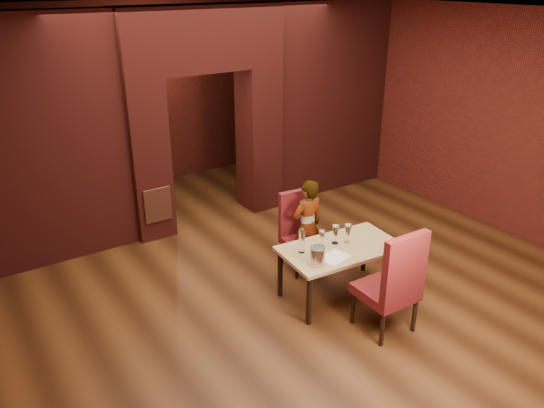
{
  "coord_description": "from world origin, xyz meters",
  "views": [
    {
      "loc": [
        -3.42,
        -4.96,
        3.58
      ],
      "look_at": [
        -0.13,
        0.0,
        0.99
      ],
      "focal_mm": 35.0,
      "sensor_mm": 36.0,
      "label": 1
    }
  ],
  "objects_px": {
    "wine_bucket": "(317,256)",
    "water_bottle": "(302,240)",
    "wine_glass_a": "(322,238)",
    "dining_table": "(339,271)",
    "person_seated": "(307,226)",
    "chair_far": "(303,233)",
    "potted_plant": "(335,244)",
    "chair_near": "(387,279)",
    "wine_glass_b": "(336,235)",
    "wine_glass_c": "(348,234)"
  },
  "relations": [
    {
      "from": "wine_glass_b",
      "to": "potted_plant",
      "type": "relative_size",
      "value": 0.62
    },
    {
      "from": "chair_far",
      "to": "chair_near",
      "type": "bearing_deg",
      "value": -85.29
    },
    {
      "from": "person_seated",
      "to": "wine_glass_b",
      "type": "bearing_deg",
      "value": 84.69
    },
    {
      "from": "chair_far",
      "to": "water_bottle",
      "type": "bearing_deg",
      "value": -122.27
    },
    {
      "from": "wine_glass_a",
      "to": "potted_plant",
      "type": "relative_size",
      "value": 0.52
    },
    {
      "from": "wine_bucket",
      "to": "wine_glass_a",
      "type": "bearing_deg",
      "value": 45.23
    },
    {
      "from": "person_seated",
      "to": "dining_table",
      "type": "bearing_deg",
      "value": 84.89
    },
    {
      "from": "chair_far",
      "to": "chair_near",
      "type": "distance_m",
      "value": 1.52
    },
    {
      "from": "dining_table",
      "to": "wine_glass_b",
      "type": "distance_m",
      "value": 0.45
    },
    {
      "from": "chair_far",
      "to": "wine_bucket",
      "type": "xyz_separation_m",
      "value": [
        -0.5,
        -0.93,
        0.24
      ]
    },
    {
      "from": "wine_glass_c",
      "to": "wine_bucket",
      "type": "xyz_separation_m",
      "value": [
        -0.62,
        -0.21,
        -0.01
      ]
    },
    {
      "from": "dining_table",
      "to": "water_bottle",
      "type": "bearing_deg",
      "value": 166.82
    },
    {
      "from": "chair_near",
      "to": "water_bottle",
      "type": "distance_m",
      "value": 1.03
    },
    {
      "from": "chair_far",
      "to": "person_seated",
      "type": "xyz_separation_m",
      "value": [
        0.02,
        -0.06,
        0.11
      ]
    },
    {
      "from": "wine_glass_c",
      "to": "water_bottle",
      "type": "relative_size",
      "value": 0.76
    },
    {
      "from": "wine_glass_a",
      "to": "wine_glass_b",
      "type": "bearing_deg",
      "value": -12.95
    },
    {
      "from": "dining_table",
      "to": "wine_glass_a",
      "type": "distance_m",
      "value": 0.48
    },
    {
      "from": "water_bottle",
      "to": "potted_plant",
      "type": "relative_size",
      "value": 0.81
    },
    {
      "from": "wine_bucket",
      "to": "water_bottle",
      "type": "bearing_deg",
      "value": 85.79
    },
    {
      "from": "dining_table",
      "to": "person_seated",
      "type": "distance_m",
      "value": 0.76
    },
    {
      "from": "chair_near",
      "to": "potted_plant",
      "type": "xyz_separation_m",
      "value": [
        0.59,
        1.52,
        -0.43
      ]
    },
    {
      "from": "water_bottle",
      "to": "dining_table",
      "type": "bearing_deg",
      "value": -18.1
    },
    {
      "from": "chair_far",
      "to": "wine_glass_a",
      "type": "xyz_separation_m",
      "value": [
        -0.18,
        -0.61,
        0.23
      ]
    },
    {
      "from": "water_bottle",
      "to": "potted_plant",
      "type": "distance_m",
      "value": 1.35
    },
    {
      "from": "chair_near",
      "to": "potted_plant",
      "type": "height_order",
      "value": "chair_near"
    },
    {
      "from": "person_seated",
      "to": "wine_glass_a",
      "type": "height_order",
      "value": "person_seated"
    },
    {
      "from": "chair_far",
      "to": "wine_glass_a",
      "type": "height_order",
      "value": "chair_far"
    },
    {
      "from": "dining_table",
      "to": "potted_plant",
      "type": "relative_size",
      "value": 3.77
    },
    {
      "from": "person_seated",
      "to": "wine_glass_b",
      "type": "xyz_separation_m",
      "value": [
        -0.03,
        -0.59,
        0.14
      ]
    },
    {
      "from": "chair_far",
      "to": "water_bottle",
      "type": "distance_m",
      "value": 0.82
    },
    {
      "from": "chair_far",
      "to": "person_seated",
      "type": "bearing_deg",
      "value": -63.88
    },
    {
      "from": "chair_far",
      "to": "chair_near",
      "type": "xyz_separation_m",
      "value": [
        -0.03,
        -1.52,
        0.09
      ]
    },
    {
      "from": "chair_near",
      "to": "person_seated",
      "type": "bearing_deg",
      "value": -90.51
    },
    {
      "from": "person_seated",
      "to": "chair_far",
      "type": "bearing_deg",
      "value": -71.54
    },
    {
      "from": "wine_glass_a",
      "to": "wine_bucket",
      "type": "xyz_separation_m",
      "value": [
        -0.31,
        -0.32,
        0.01
      ]
    },
    {
      "from": "chair_far",
      "to": "wine_glass_c",
      "type": "bearing_deg",
      "value": -74.74
    },
    {
      "from": "dining_table",
      "to": "wine_glass_a",
      "type": "xyz_separation_m",
      "value": [
        -0.17,
        0.14,
        0.42
      ]
    },
    {
      "from": "wine_glass_c",
      "to": "wine_glass_a",
      "type": "bearing_deg",
      "value": 161.17
    },
    {
      "from": "person_seated",
      "to": "wine_glass_c",
      "type": "relative_size",
      "value": 5.47
    },
    {
      "from": "chair_far",
      "to": "potted_plant",
      "type": "relative_size",
      "value": 2.79
    },
    {
      "from": "chair_far",
      "to": "wine_glass_c",
      "type": "height_order",
      "value": "chair_far"
    },
    {
      "from": "chair_near",
      "to": "potted_plant",
      "type": "distance_m",
      "value": 1.68
    },
    {
      "from": "water_bottle",
      "to": "wine_glass_b",
      "type": "bearing_deg",
      "value": -5.46
    },
    {
      "from": "wine_glass_b",
      "to": "potted_plant",
      "type": "bearing_deg",
      "value": 48.6
    },
    {
      "from": "chair_near",
      "to": "wine_glass_b",
      "type": "distance_m",
      "value": 0.88
    },
    {
      "from": "dining_table",
      "to": "wine_glass_a",
      "type": "relative_size",
      "value": 7.29
    },
    {
      "from": "chair_far",
      "to": "wine_glass_b",
      "type": "relative_size",
      "value": 4.5
    },
    {
      "from": "wine_glass_b",
      "to": "potted_plant",
      "type": "height_order",
      "value": "wine_glass_b"
    },
    {
      "from": "potted_plant",
      "to": "wine_glass_b",
      "type": "bearing_deg",
      "value": -131.4
    },
    {
      "from": "dining_table",
      "to": "person_seated",
      "type": "xyz_separation_m",
      "value": [
        0.04,
        0.7,
        0.3
      ]
    }
  ]
}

